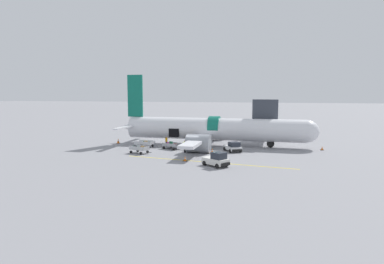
# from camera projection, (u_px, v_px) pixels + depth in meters

# --- Properties ---
(ground_plane) EXTENTS (500.00, 500.00, 0.00)m
(ground_plane) POSITION_uv_depth(u_px,v_px,m) (192.00, 152.00, 48.95)
(ground_plane) COLOR gray
(apron_marking_line) EXTENTS (21.81, 3.07, 0.01)m
(apron_marking_line) POSITION_uv_depth(u_px,v_px,m) (206.00, 162.00, 41.87)
(apron_marking_line) COLOR yellow
(apron_marking_line) RESTS_ON ground_plane
(jet_bridge_stub) EXTENTS (4.02, 9.86, 7.38)m
(jet_bridge_stub) POSITION_uv_depth(u_px,v_px,m) (266.00, 110.00, 58.13)
(jet_bridge_stub) COLOR #4C4C51
(jet_bridge_stub) RESTS_ON ground_plane
(airplane) EXTENTS (32.22, 27.30, 11.42)m
(airplane) POSITION_uv_depth(u_px,v_px,m) (212.00, 130.00, 54.97)
(airplane) COLOR silver
(airplane) RESTS_ON ground_plane
(baggage_tug_lead) EXTENTS (2.98, 3.54, 1.43)m
(baggage_tug_lead) POSITION_uv_depth(u_px,v_px,m) (233.00, 147.00, 49.30)
(baggage_tug_lead) COLOR white
(baggage_tug_lead) RESTS_ON ground_plane
(baggage_tug_mid) EXTENTS (3.49, 3.06, 1.69)m
(baggage_tug_mid) POSITION_uv_depth(u_px,v_px,m) (216.00, 160.00, 39.43)
(baggage_tug_mid) COLOR silver
(baggage_tug_mid) RESTS_ON ground_plane
(baggage_cart_loading) EXTENTS (3.75, 2.77, 1.12)m
(baggage_cart_loading) POSITION_uv_depth(u_px,v_px,m) (173.00, 146.00, 51.62)
(baggage_cart_loading) COLOR #999BA0
(baggage_cart_loading) RESTS_ON ground_plane
(baggage_cart_queued) EXTENTS (3.85, 2.35, 1.08)m
(baggage_cart_queued) POSITION_uv_depth(u_px,v_px,m) (145.00, 144.00, 53.04)
(baggage_cart_queued) COLOR #B7BABF
(baggage_cart_queued) RESTS_ON ground_plane
(baggage_cart_empty) EXTENTS (3.58, 2.32, 1.12)m
(baggage_cart_empty) POSITION_uv_depth(u_px,v_px,m) (140.00, 149.00, 47.85)
(baggage_cart_empty) COLOR #B7BABF
(baggage_cart_empty) RESTS_ON ground_plane
(ground_crew_loader_a) EXTENTS (0.59, 0.56, 1.80)m
(ground_crew_loader_a) POSITION_uv_depth(u_px,v_px,m) (190.00, 143.00, 50.99)
(ground_crew_loader_a) COLOR black
(ground_crew_loader_a) RESTS_ON ground_plane
(ground_crew_loader_b) EXTENTS (0.50, 0.50, 1.55)m
(ground_crew_loader_b) POSITION_uv_depth(u_px,v_px,m) (166.00, 141.00, 54.16)
(ground_crew_loader_b) COLOR #1E2338
(ground_crew_loader_b) RESTS_ON ground_plane
(ground_crew_driver) EXTENTS (0.59, 0.53, 1.74)m
(ground_crew_driver) POSITION_uv_depth(u_px,v_px,m) (185.00, 146.00, 48.51)
(ground_crew_driver) COLOR black
(ground_crew_driver) RESTS_ON ground_plane
(safety_cone_nose) EXTENTS (0.53, 0.53, 0.57)m
(safety_cone_nose) POSITION_uv_depth(u_px,v_px,m) (322.00, 148.00, 50.59)
(safety_cone_nose) COLOR black
(safety_cone_nose) RESTS_ON ground_plane
(safety_cone_engine_left) EXTENTS (0.52, 0.52, 0.64)m
(safety_cone_engine_left) POSITION_uv_depth(u_px,v_px,m) (185.00, 159.00, 42.43)
(safety_cone_engine_left) COLOR black
(safety_cone_engine_left) RESTS_ON ground_plane
(safety_cone_wingtip) EXTENTS (0.59, 0.59, 0.77)m
(safety_cone_wingtip) POSITION_uv_depth(u_px,v_px,m) (212.00, 151.00, 47.59)
(safety_cone_wingtip) COLOR black
(safety_cone_wingtip) RESTS_ON ground_plane
(safety_cone_tail) EXTENTS (0.59, 0.59, 0.80)m
(safety_cone_tail) POSITION_uv_depth(u_px,v_px,m) (118.00, 141.00, 57.34)
(safety_cone_tail) COLOR black
(safety_cone_tail) RESTS_ON ground_plane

